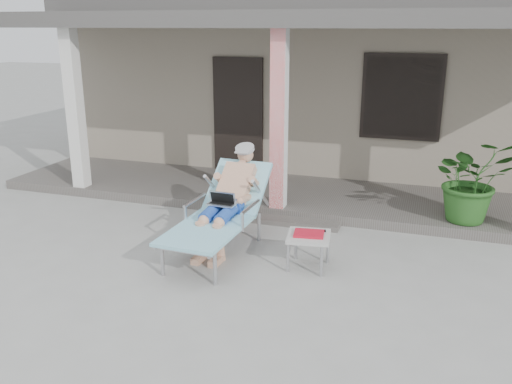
% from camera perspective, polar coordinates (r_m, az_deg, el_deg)
% --- Properties ---
extents(ground, '(60.00, 60.00, 0.00)m').
position_cam_1_polar(ground, '(6.45, -3.02, -8.62)').
color(ground, '#9E9E99').
rests_on(ground, ground).
extents(house, '(10.40, 5.40, 3.30)m').
position_cam_1_polar(house, '(12.14, 8.20, 11.65)').
color(house, gray).
rests_on(house, ground).
extents(porch_deck, '(10.00, 2.00, 0.15)m').
position_cam_1_polar(porch_deck, '(9.08, 3.80, -0.32)').
color(porch_deck, '#605B56').
rests_on(porch_deck, ground).
extents(porch_overhang, '(10.00, 2.30, 2.85)m').
position_cam_1_polar(porch_overhang, '(8.61, 4.08, 17.05)').
color(porch_overhang, silver).
rests_on(porch_overhang, porch_deck).
extents(porch_step, '(2.00, 0.30, 0.07)m').
position_cam_1_polar(porch_step, '(8.05, 1.73, -2.92)').
color(porch_step, '#605B56').
rests_on(porch_step, ground).
extents(lounger, '(0.87, 2.10, 1.34)m').
position_cam_1_polar(lounger, '(6.89, -3.42, 0.50)').
color(lounger, '#B7B7BC').
rests_on(lounger, ground).
extents(side_table, '(0.57, 0.57, 0.45)m').
position_cam_1_polar(side_table, '(6.49, 5.58, -4.84)').
color(side_table, '#B1B1AC').
rests_on(side_table, ground).
extents(potted_palm, '(1.34, 1.25, 1.20)m').
position_cam_1_polar(potted_palm, '(8.08, 21.77, 1.21)').
color(potted_palm, '#26591E').
rests_on(potted_palm, porch_deck).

